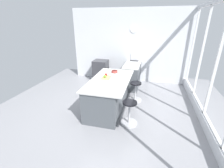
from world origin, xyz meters
name	(u,v)px	position (x,y,z in m)	size (l,w,h in m)	color
ground_plane	(113,110)	(0.00, 0.00, 0.00)	(7.06, 7.06, 0.00)	gray
window_panel_rear	(210,87)	(0.00, 2.42, 0.99)	(5.43, 0.12, 2.95)	silver
interior_partition_left	(129,46)	(-2.71, 0.00, 1.48)	(0.15, 4.83, 2.95)	silver
sink_cabinet	(133,72)	(-2.37, 0.28, 0.46)	(2.14, 0.60, 1.19)	#4C5156
oven_range	(101,70)	(-2.36, -1.14, 0.44)	(0.60, 0.61, 0.88)	#38383D
kitchen_island	(109,93)	(-0.11, -0.15, 0.46)	(2.09, 1.08, 0.91)	#4C5156
stool_by_window	(135,92)	(-0.77, 0.57, 0.29)	(0.44, 0.44, 0.63)	#B7B7BC
stool_middle	(129,113)	(0.55, 0.57, 0.29)	(0.44, 0.44, 0.63)	#B7B7BC
cutting_board	(106,77)	(-0.21, -0.25, 0.92)	(0.36, 0.24, 0.02)	tan
apple_red	(106,75)	(-0.32, -0.29, 0.97)	(0.08, 0.08, 0.08)	red
apple_green	(105,76)	(-0.17, -0.28, 0.97)	(0.08, 0.08, 0.08)	#609E2D
fruit_bowl	(115,71)	(-0.76, -0.13, 0.95)	(0.20, 0.20, 0.07)	#993833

